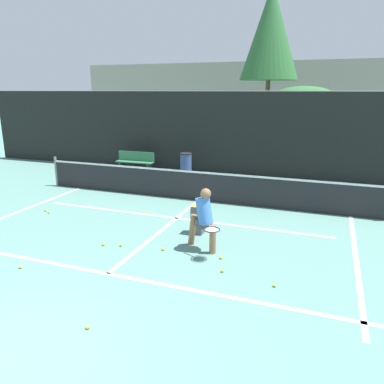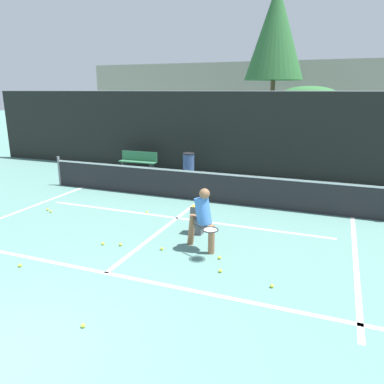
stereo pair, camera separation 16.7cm
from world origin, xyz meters
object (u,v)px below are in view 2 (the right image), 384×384
Objects in this scene: trash_bin at (189,165)px; parked_car at (333,154)px; player_practicing at (202,217)px; courtside_bench at (138,161)px; ball_hopper at (197,219)px.

trash_bin is 0.22× the size of parked_car.
player_practicing is 1.46× the size of trash_bin.
parked_car is at bearing 102.57° from player_practicing.
player_practicing is 0.84× the size of courtside_bench.
trash_bin is at bearing 139.73° from player_practicing.
courtside_bench is at bearing 177.15° from trash_bin.
courtside_bench is (-4.87, 5.79, 0.10)m from ball_hopper.
parked_car is at bearing 36.40° from trash_bin.
trash_bin is (2.37, -0.12, 0.01)m from courtside_bench.
player_practicing is at bearing -65.77° from trash_bin.
player_practicing reaches higher than trash_bin.
courtside_bench is (-5.32, 6.67, -0.29)m from player_practicing.
ball_hopper is 0.42× the size of courtside_bench.
trash_bin reaches higher than ball_hopper.
trash_bin reaches higher than courtside_bench.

